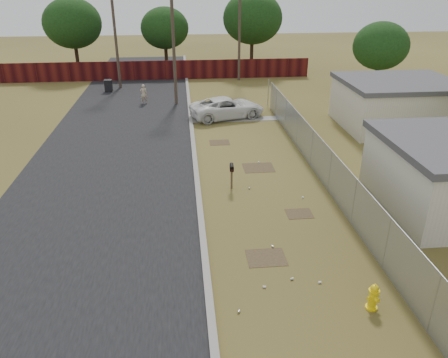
{
  "coord_description": "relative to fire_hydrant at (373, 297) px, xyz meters",
  "views": [
    {
      "loc": [
        -3.6,
        -17.79,
        9.25
      ],
      "look_at": [
        -1.88,
        -0.54,
        1.1
      ],
      "focal_mm": 35.0,
      "sensor_mm": 36.0,
      "label": 1
    }
  ],
  "objects": [
    {
      "name": "street",
      "position": [
        -8.66,
        15.96,
        -0.41
      ],
      "size": [
        15.1,
        60.0,
        0.12
      ],
      "color": "black",
      "rests_on": "ground"
    },
    {
      "name": "horizon_trees",
      "position": [
        -1.07,
        31.46,
        4.2
      ],
      "size": [
        33.32,
        31.94,
        7.78
      ],
      "color": "#2F2015",
      "rests_on": "ground"
    },
    {
      "name": "chainlink_fence",
      "position": [
        1.21,
        8.93,
        0.37
      ],
      "size": [
        0.1,
        27.06,
        2.02
      ],
      "color": "gray",
      "rests_on": "ground"
    },
    {
      "name": "trash_bin",
      "position": [
        -11.74,
        28.52,
        0.1
      ],
      "size": [
        0.67,
        0.74,
        1.03
      ],
      "color": "black",
      "rests_on": "ground"
    },
    {
      "name": "pedestrian",
      "position": [
        -8.43,
        24.36,
        0.32
      ],
      "size": [
        0.59,
        0.42,
        1.51
      ],
      "primitive_type": "imported",
      "rotation": [
        0.0,
        0.0,
        3.26
      ],
      "color": "tan",
      "rests_on": "ground"
    },
    {
      "name": "scattered_litter",
      "position": [
        -2.12,
        4.4,
        -0.39
      ],
      "size": [
        3.97,
        11.45,
        0.07
      ],
      "color": "silver",
      "rests_on": "ground"
    },
    {
      "name": "utility_poles",
      "position": [
        -5.57,
        28.57,
        4.27
      ],
      "size": [
        12.6,
        8.24,
        9.0
      ],
      "color": "#4C3F33",
      "rests_on": "ground"
    },
    {
      "name": "fire_hydrant",
      "position": [
        0.0,
        0.0,
        0.0
      ],
      "size": [
        0.48,
        0.48,
        0.92
      ],
      "color": "yellow",
      "rests_on": "ground"
    },
    {
      "name": "privacy_fence",
      "position": [
        -7.91,
        32.91,
        0.47
      ],
      "size": [
        30.0,
        0.12,
        1.8
      ],
      "primitive_type": "cube",
      "color": "#4F1410",
      "rests_on": "ground"
    },
    {
      "name": "pickup_truck",
      "position": [
        -2.31,
        19.96,
        0.3
      ],
      "size": [
        5.69,
        3.7,
        1.46
      ],
      "primitive_type": "imported",
      "rotation": [
        0.0,
        0.0,
        1.84
      ],
      "color": "white",
      "rests_on": "ground"
    },
    {
      "name": "ground",
      "position": [
        -1.91,
        7.91,
        -0.43
      ],
      "size": [
        120.0,
        120.0,
        0.0
      ],
      "primitive_type": "plane",
      "color": "olive",
      "rests_on": "ground"
    },
    {
      "name": "mailbox",
      "position": [
        -3.3,
        8.63,
        0.55
      ],
      "size": [
        0.22,
        0.54,
        1.24
      ],
      "color": "brown",
      "rests_on": "ground"
    },
    {
      "name": "houses",
      "position": [
        7.79,
        11.04,
        1.13
      ],
      "size": [
        9.3,
        17.24,
        3.1
      ],
      "color": "beige",
      "rests_on": "ground"
    }
  ]
}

